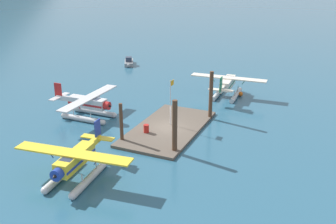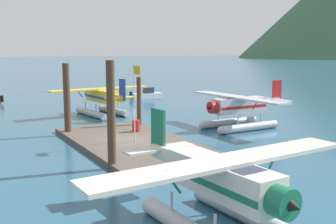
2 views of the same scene
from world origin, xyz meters
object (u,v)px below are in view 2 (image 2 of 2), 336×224
at_px(seaplane_cream_stbd_aft, 222,188).
at_px(flagpole, 135,93).
at_px(seaplane_yellow_port_fwd, 102,99).
at_px(boat_white_open_west, 147,95).
at_px(fuel_drum, 136,126).
at_px(seaplane_silver_bow_centre, 239,109).

bearing_deg(seaplane_cream_stbd_aft, flagpole, 167.69).
xyz_separation_m(seaplane_yellow_port_fwd, boat_white_open_west, (-10.96, 10.61, -1.09)).
relative_size(fuel_drum, seaplane_silver_bow_centre, 0.08).
bearing_deg(seaplane_silver_bow_centre, seaplane_cream_stbd_aft, -41.52).
relative_size(flagpole, boat_white_open_west, 1.07).
xyz_separation_m(seaplane_yellow_port_fwd, seaplane_cream_stbd_aft, (26.85, -5.62, 0.00)).
height_order(seaplane_silver_bow_centre, seaplane_cream_stbd_aft, same).
xyz_separation_m(fuel_drum, seaplane_silver_bow_centre, (1.63, 8.55, 0.84)).
height_order(seaplane_yellow_port_fwd, seaplane_silver_bow_centre, same).
height_order(flagpole, seaplane_yellow_port_fwd, flagpole).
xyz_separation_m(fuel_drum, seaplane_yellow_port_fwd, (-10.63, 1.26, 0.84)).
xyz_separation_m(seaplane_silver_bow_centre, boat_white_open_west, (-23.22, 3.31, -1.09)).
distance_m(seaplane_silver_bow_centre, boat_white_open_west, 23.48).
relative_size(fuel_drum, seaplane_yellow_port_fwd, 0.08).
xyz_separation_m(fuel_drum, boat_white_open_west, (-21.59, 11.86, -0.25)).
relative_size(flagpole, seaplane_cream_stbd_aft, 0.50).
xyz_separation_m(seaplane_yellow_port_fwd, seaplane_silver_bow_centre, (12.26, 7.30, 0.00)).
bearing_deg(boat_white_open_west, seaplane_cream_stbd_aft, -23.23).
bearing_deg(seaplane_yellow_port_fwd, seaplane_silver_bow_centre, 30.75).
bearing_deg(flagpole, seaplane_silver_bow_centre, 98.56).
bearing_deg(fuel_drum, flagpole, -25.58).
bearing_deg(boat_white_open_west, flagpole, -28.39).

